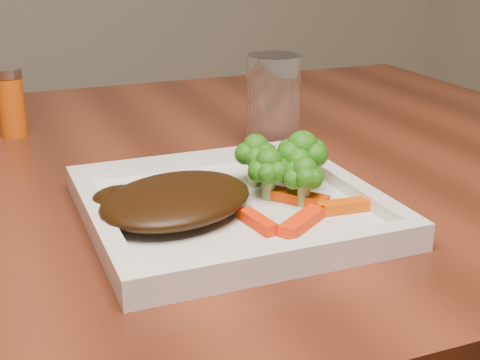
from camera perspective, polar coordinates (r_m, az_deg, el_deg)
name	(u,v)px	position (r m, az deg, el deg)	size (l,w,h in m)	color
plate	(230,211)	(0.65, -0.82, -2.70)	(0.27, 0.27, 0.01)	white
steak	(176,199)	(0.62, -5.44, -1.65)	(0.15, 0.12, 0.03)	black
broccoli_0	(256,153)	(0.69, 1.34, 2.36)	(0.05, 0.05, 0.07)	#226010
broccoli_1	(302,160)	(0.67, 5.30, 1.69)	(0.06, 0.06, 0.06)	#3D7313
broccoli_2	(305,176)	(0.64, 5.53, 0.34)	(0.05, 0.05, 0.06)	#337012
broccoli_3	(269,169)	(0.65, 2.47, 0.97)	(0.05, 0.05, 0.06)	#136A11
carrot_0	(302,221)	(0.60, 5.34, -3.51)	(0.06, 0.02, 0.01)	#FE2D04
carrot_1	(347,206)	(0.64, 9.13, -2.18)	(0.06, 0.02, 0.01)	#D74C03
carrot_2	(258,222)	(0.59, 1.53, -3.56)	(0.05, 0.01, 0.01)	#F72904
carrot_3	(306,174)	(0.72, 5.65, 0.54)	(0.06, 0.02, 0.01)	#EB4003
carrot_5	(297,197)	(0.65, 4.87, -1.47)	(0.06, 0.02, 0.01)	#F34103
spice_shaker	(11,103)	(0.95, -18.97, 6.26)	(0.04, 0.04, 0.09)	#C54B0A
drinking_glass	(274,103)	(0.84, 2.88, 6.55)	(0.07, 0.07, 0.12)	white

